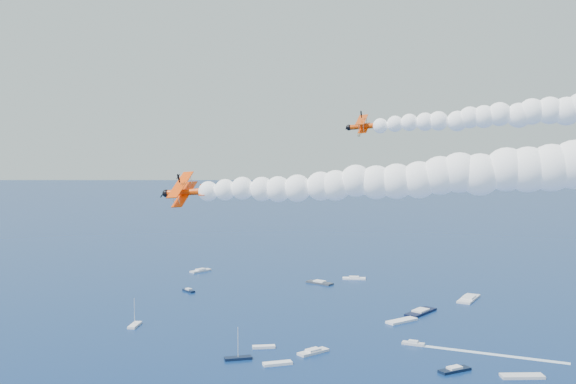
# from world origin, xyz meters

# --- Properties ---
(biplane_lead) EXTENTS (7.31, 8.86, 6.93)m
(biplane_lead) POSITION_xyz_m (3.59, 33.98, 60.08)
(biplane_lead) COLOR #D63E04
(biplane_trail) EXTENTS (6.98, 8.86, 7.65)m
(biplane_trail) POSITION_xyz_m (-17.80, -2.68, 50.38)
(biplane_trail) COLOR #FA4305
(smoke_trail_lead) EXTENTS (69.71, 11.75, 12.35)m
(smoke_trail_lead) POSITION_xyz_m (37.77, 32.76, 62.72)
(smoke_trail_lead) COLOR white
(smoke_trail_trail) EXTENTS (69.71, 11.65, 12.35)m
(smoke_trail_trail) POSITION_xyz_m (16.38, -3.87, 53.02)
(smoke_trail_trail) COLOR white
(spectator_boats) EXTENTS (219.42, 171.52, 0.70)m
(spectator_boats) POSITION_xyz_m (-2.51, 118.95, 0.35)
(spectator_boats) COLOR silver
(spectator_boats) RESTS_ON ground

